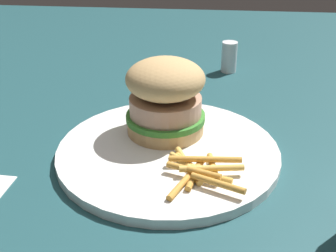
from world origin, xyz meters
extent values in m
plane|color=#1E474C|center=(0.00, 0.00, 0.00)|extent=(1.60, 1.60, 0.00)
cylinder|color=white|center=(0.00, -0.03, 0.01)|extent=(0.27, 0.27, 0.01)
cylinder|color=tan|center=(-0.04, -0.03, 0.02)|extent=(0.10, 0.10, 0.02)
cylinder|color=#387F2D|center=(-0.04, -0.03, 0.03)|extent=(0.10, 0.10, 0.01)
cylinder|color=tan|center=(-0.04, -0.03, 0.05)|extent=(0.09, 0.09, 0.02)
ellipsoid|color=tan|center=(-0.04, -0.03, 0.08)|extent=(0.10, 0.10, 0.05)
cylinder|color=gold|center=(0.04, 0.00, 0.02)|extent=(0.04, 0.03, 0.01)
cylinder|color=#E5B251|center=(0.04, 0.00, 0.02)|extent=(0.04, 0.05, 0.01)
cylinder|color=gold|center=(0.04, 0.03, 0.02)|extent=(0.05, 0.01, 0.01)
cylinder|color=gold|center=(0.07, 0.00, 0.02)|extent=(0.08, 0.04, 0.01)
cylinder|color=gold|center=(0.06, 0.03, 0.02)|extent=(0.02, 0.05, 0.01)
cylinder|color=gold|center=(0.06, 0.01, 0.02)|extent=(0.06, 0.02, 0.01)
cylinder|color=#E5B251|center=(0.04, 0.00, 0.02)|extent=(0.07, 0.04, 0.01)
cylinder|color=gold|center=(0.08, 0.03, 0.02)|extent=(0.03, 0.06, 0.01)
cylinder|color=#E5B251|center=(0.06, 0.03, 0.02)|extent=(0.02, 0.07, 0.01)
cylinder|color=gold|center=(0.04, 0.02, 0.02)|extent=(0.01, 0.08, 0.01)
cylinder|color=gold|center=(0.06, 0.01, 0.02)|extent=(0.03, 0.06, 0.01)
cylinder|color=white|center=(-0.30, 0.05, 0.03)|extent=(0.03, 0.03, 0.06)
camera|label=1|loc=(0.45, 0.02, 0.28)|focal=46.05mm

